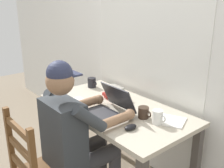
# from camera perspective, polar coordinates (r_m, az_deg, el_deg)

# --- Properties ---
(back_wall) EXTENTS (6.00, 0.08, 2.60)m
(back_wall) POSITION_cam_1_polar(r_m,az_deg,el_deg) (2.41, 8.69, 10.22)
(back_wall) COLOR silver
(back_wall) RESTS_ON ground
(desk) EXTENTS (1.33, 0.71, 0.74)m
(desk) POSITION_cam_1_polar(r_m,az_deg,el_deg) (2.31, 0.64, -7.25)
(desk) COLOR #BCB29E
(desk) RESTS_ON ground
(seated_person) EXTENTS (0.50, 0.60, 1.23)m
(seated_person) POSITION_cam_1_polar(r_m,az_deg,el_deg) (2.01, -7.60, -10.13)
(seated_person) COLOR #33383D
(seated_person) RESTS_ON ground
(laptop) EXTENTS (0.33, 0.33, 0.22)m
(laptop) POSITION_cam_1_polar(r_m,az_deg,el_deg) (2.12, -0.69, -5.06)
(laptop) COLOR #232328
(laptop) RESTS_ON desk
(computer_mouse) EXTENTS (0.06, 0.10, 0.03)m
(computer_mouse) POSITION_cam_1_polar(r_m,az_deg,el_deg) (1.91, 3.95, -9.07)
(computer_mouse) COLOR black
(computer_mouse) RESTS_ON desk
(coffee_mug_white) EXTENTS (0.12, 0.08, 0.10)m
(coffee_mug_white) POSITION_cam_1_polar(r_m,az_deg,el_deg) (2.00, 9.64, -6.90)
(coffee_mug_white) COLOR white
(coffee_mug_white) RESTS_ON desk
(coffee_mug_dark) EXTENTS (0.12, 0.08, 0.10)m
(coffee_mug_dark) POSITION_cam_1_polar(r_m,az_deg,el_deg) (2.72, -4.27, 0.31)
(coffee_mug_dark) COLOR black
(coffee_mug_dark) RESTS_ON desk
(coffee_mug_spare) EXTENTS (0.12, 0.08, 0.09)m
(coffee_mug_spare) POSITION_cam_1_polar(r_m,az_deg,el_deg) (2.07, 6.71, -6.01)
(coffee_mug_spare) COLOR #38281E
(coffee_mug_spare) RESTS_ON desk
(book_stack_main) EXTENTS (0.20, 0.16, 0.11)m
(book_stack_main) POSITION_cam_1_polar(r_m,az_deg,el_deg) (2.43, 0.63, -1.92)
(book_stack_main) COLOR #BC332D
(book_stack_main) RESTS_ON desk
(paper_pile_near_laptop) EXTENTS (0.22, 0.20, 0.01)m
(paper_pile_near_laptop) POSITION_cam_1_polar(r_m,az_deg,el_deg) (2.37, -7.65, -3.79)
(paper_pile_near_laptop) COLOR white
(paper_pile_near_laptop) RESTS_ON desk
(paper_pile_back_corner) EXTENTS (0.27, 0.26, 0.01)m
(paper_pile_back_corner) POSITION_cam_1_polar(r_m,az_deg,el_deg) (2.07, 12.13, -7.57)
(paper_pile_back_corner) COLOR white
(paper_pile_back_corner) RESTS_ON desk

